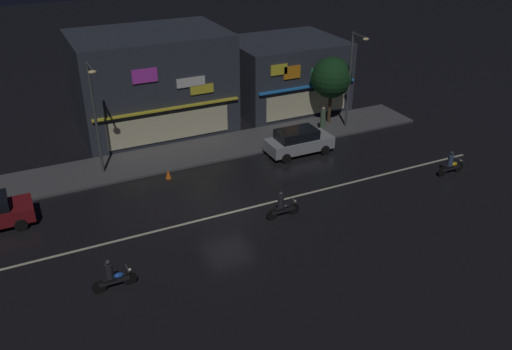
# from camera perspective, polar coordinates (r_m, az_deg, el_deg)

# --- Properties ---
(ground_plane) EXTENTS (140.00, 140.00, 0.00)m
(ground_plane) POSITION_cam_1_polar(r_m,az_deg,el_deg) (27.90, -3.15, -4.16)
(ground_plane) COLOR black
(lane_divider_stripe) EXTENTS (33.03, 0.16, 0.01)m
(lane_divider_stripe) POSITION_cam_1_polar(r_m,az_deg,el_deg) (27.90, -3.15, -4.15)
(lane_divider_stripe) COLOR beige
(lane_divider_stripe) RESTS_ON ground
(sidewalk_far) EXTENTS (34.77, 3.75, 0.14)m
(sidewalk_far) POSITION_cam_1_polar(r_m,az_deg,el_deg) (34.27, -8.17, 2.13)
(sidewalk_far) COLOR #4C4C4F
(sidewalk_far) RESTS_ON ground
(storefront_left_block) EXTENTS (8.27, 7.01, 5.21)m
(storefront_left_block) POSITION_cam_1_polar(r_m,az_deg,el_deg) (41.75, 3.13, 10.82)
(storefront_left_block) COLOR #2D333D
(storefront_left_block) RESTS_ON ground
(storefront_center_block) EXTENTS (10.25, 7.17, 6.80)m
(storefront_center_block) POSITION_cam_1_polar(r_m,az_deg,el_deg) (37.90, -11.11, 9.83)
(storefront_center_block) COLOR #2D333D
(storefront_center_block) RESTS_ON ground
(streetlamp_mid) EXTENTS (0.44, 1.64, 6.70)m
(streetlamp_mid) POSITION_cam_1_polar(r_m,az_deg,el_deg) (31.20, -16.95, 6.64)
(streetlamp_mid) COLOR #47494C
(streetlamp_mid) RESTS_ON sidewalk_far
(streetlamp_east) EXTENTS (0.44, 1.64, 6.69)m
(streetlamp_east) POSITION_cam_1_polar(r_m,az_deg,el_deg) (37.28, 10.29, 10.77)
(streetlamp_east) COLOR #47494C
(streetlamp_east) RESTS_ON sidewalk_far
(pedestrian_on_sidewalk) EXTENTS (0.36, 0.36, 1.75)m
(pedestrian_on_sidewalk) POSITION_cam_1_polar(r_m,az_deg,el_deg) (37.43, 7.21, 5.92)
(pedestrian_on_sidewalk) COLOR #4C664C
(pedestrian_on_sidewalk) RESTS_ON sidewalk_far
(street_tree) EXTENTS (2.86, 2.86, 4.78)m
(street_tree) POSITION_cam_1_polar(r_m,az_deg,el_deg) (38.15, 8.13, 10.32)
(street_tree) COLOR #473323
(street_tree) RESTS_ON sidewalk_far
(parked_car_near_kerb) EXTENTS (4.30, 1.98, 1.67)m
(parked_car_near_kerb) POSITION_cam_1_polar(r_m,az_deg,el_deg) (34.08, 4.59, 3.66)
(parked_car_near_kerb) COLOR #9EA0A5
(parked_car_near_kerb) RESTS_ON ground
(motorcycle_lead) EXTENTS (1.90, 0.60, 1.52)m
(motorcycle_lead) POSITION_cam_1_polar(r_m,az_deg,el_deg) (23.37, -15.19, -10.52)
(motorcycle_lead) COLOR black
(motorcycle_lead) RESTS_ON ground
(motorcycle_following) EXTENTS (1.90, 0.60, 1.52)m
(motorcycle_following) POSITION_cam_1_polar(r_m,az_deg,el_deg) (33.53, 20.24, 1.06)
(motorcycle_following) COLOR black
(motorcycle_following) RESTS_ON ground
(motorcycle_trailing_far) EXTENTS (1.90, 0.60, 1.52)m
(motorcycle_trailing_far) POSITION_cam_1_polar(r_m,az_deg,el_deg) (27.29, 2.85, -3.40)
(motorcycle_trailing_far) COLOR black
(motorcycle_trailing_far) RESTS_ON ground
(traffic_cone) EXTENTS (0.36, 0.36, 0.55)m
(traffic_cone) POSITION_cam_1_polar(r_m,az_deg,el_deg) (31.59, -9.42, 0.11)
(traffic_cone) COLOR orange
(traffic_cone) RESTS_ON ground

